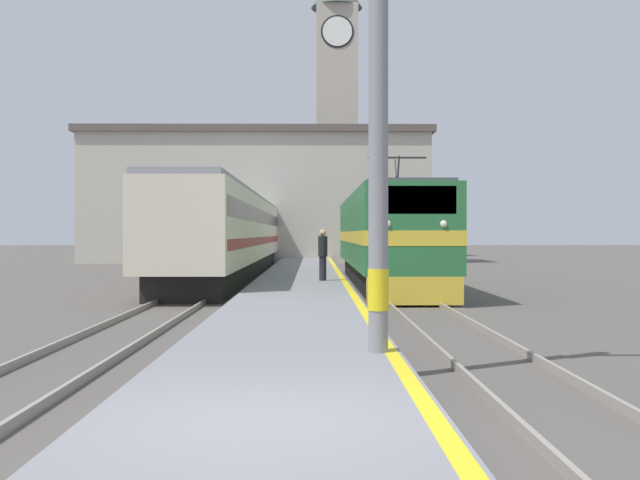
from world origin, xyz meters
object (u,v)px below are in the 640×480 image
object	(u,v)px
passenger_train	(251,233)
catenary_mast	(383,98)
clock_tower	(337,106)
person_on_platform	(323,253)
locomotive_train	(384,238)

from	to	relation	value
passenger_train	catenary_mast	distance (m)	37.37
clock_tower	person_on_platform	bearing A→B (deg)	-92.56
passenger_train	clock_tower	size ratio (longest dim) A/B	2.11
locomotive_train	person_on_platform	distance (m)	4.22
locomotive_train	passenger_train	size ratio (longest dim) A/B	0.36
catenary_mast	person_on_platform	xyz separation A→B (m)	(-0.65, 16.39, -2.68)
catenary_mast	person_on_platform	bearing A→B (deg)	92.26
catenary_mast	clock_tower	xyz separation A→B (m)	(1.09, 55.17, 9.28)
locomotive_train	catenary_mast	world-z (taller)	catenary_mast
person_on_platform	clock_tower	bearing A→B (deg)	87.44
locomotive_train	passenger_train	bearing A→B (deg)	111.64
catenary_mast	person_on_platform	distance (m)	16.62
catenary_mast	clock_tower	size ratio (longest dim) A/B	0.30
passenger_train	catenary_mast	xyz separation A→B (m)	(4.95, -36.99, 1.91)
locomotive_train	person_on_platform	size ratio (longest dim) A/B	10.15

